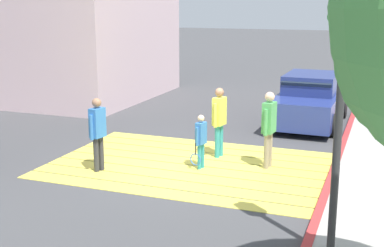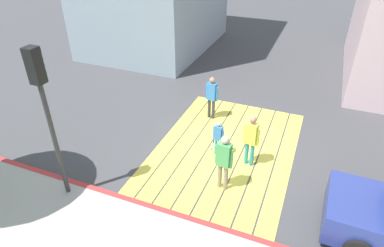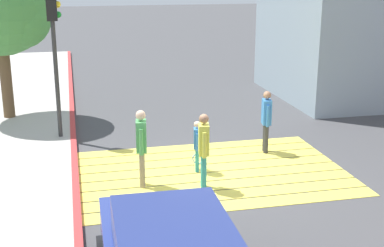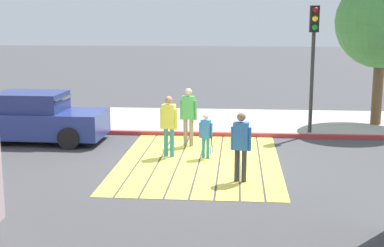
{
  "view_description": "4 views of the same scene",
  "coord_description": "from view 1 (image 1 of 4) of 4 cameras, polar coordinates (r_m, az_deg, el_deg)",
  "views": [
    {
      "loc": [
        -4.2,
        10.97,
        3.78
      ],
      "look_at": [
        -0.07,
        -0.0,
        1.02
      ],
      "focal_mm": 48.93,
      "sensor_mm": 36.0,
      "label": 1
    },
    {
      "loc": [
        -8.62,
        -2.31,
        6.62
      ],
      "look_at": [
        -0.71,
        0.89,
        1.24
      ],
      "focal_mm": 31.16,
      "sensor_mm": 36.0,
      "label": 2
    },
    {
      "loc": [
        -3.19,
        -11.74,
        4.79
      ],
      "look_at": [
        -0.51,
        -0.01,
        1.27
      ],
      "focal_mm": 50.12,
      "sensor_mm": 36.0,
      "label": 3
    },
    {
      "loc": [
        14.28,
        1.02,
        3.88
      ],
      "look_at": [
        -0.27,
        -0.22,
        1.0
      ],
      "focal_mm": 50.67,
      "sensor_mm": 36.0,
      "label": 4
    }
  ],
  "objects": [
    {
      "name": "curb_painted",
      "position": [
        11.62,
        14.93,
        -5.85
      ],
      "size": [
        0.16,
        40.0,
        0.13
      ],
      "primitive_type": "cube",
      "color": "#BC3333",
      "rests_on": "ground"
    },
    {
      "name": "traffic_light_corner",
      "position": [
        7.61,
        15.99,
        7.16
      ],
      "size": [
        0.39,
        0.28,
        4.24
      ],
      "color": "#2D2D2D",
      "rests_on": "ground"
    },
    {
      "name": "pedestrian_adult_trailing",
      "position": [
        12.74,
        2.99,
        0.68
      ],
      "size": [
        0.28,
        0.5,
        1.73
      ],
      "color": "teal",
      "rests_on": "ground"
    },
    {
      "name": "pedestrian_child_with_racket",
      "position": [
        11.88,
        0.95,
        -1.7
      ],
      "size": [
        0.32,
        0.4,
        1.27
      ],
      "color": "teal",
      "rests_on": "ground"
    },
    {
      "name": "car_parked_near_curb",
      "position": [
        16.72,
        12.75,
        2.43
      ],
      "size": [
        2.05,
        4.33,
        1.57
      ],
      "color": "navy",
      "rests_on": "ground"
    },
    {
      "name": "pedestrian_adult_lead",
      "position": [
        12.0,
        8.38,
        -0.08
      ],
      "size": [
        0.28,
        0.52,
        1.79
      ],
      "color": "gray",
      "rests_on": "ground"
    },
    {
      "name": "crosswalk_stripes",
      "position": [
        12.34,
        -0.29,
        -4.55
      ],
      "size": [
        6.4,
        4.35,
        0.01
      ],
      "color": "#EAD64C",
      "rests_on": "ground"
    },
    {
      "name": "ground_plane",
      "position": [
        12.34,
        -0.29,
        -4.58
      ],
      "size": [
        120.0,
        120.0,
        0.0
      ],
      "primitive_type": "plane",
      "color": "#424244"
    },
    {
      "name": "pedestrian_adult_side",
      "position": [
        11.86,
        -10.25,
        -0.6
      ],
      "size": [
        0.27,
        0.49,
        1.68
      ],
      "color": "#333338",
      "rests_on": "ground"
    }
  ]
}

